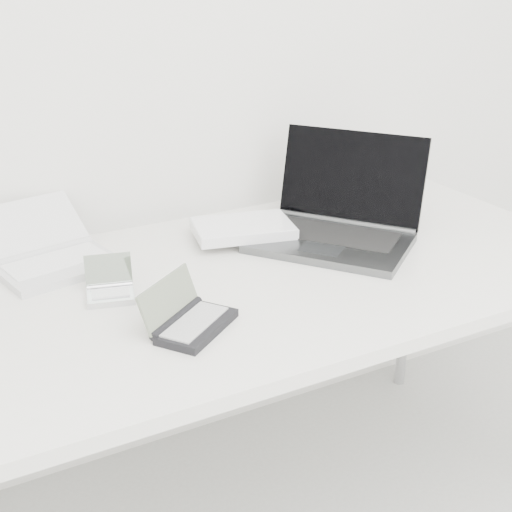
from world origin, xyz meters
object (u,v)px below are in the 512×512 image
laptop_large (313,225)px  palmtop_charcoal (189,320)px  netbook_open_white (50,255)px  desk (259,290)px

laptop_large → palmtop_charcoal: laptop_large is taller
netbook_open_white → palmtop_charcoal: netbook_open_white is taller
palmtop_charcoal → laptop_large: bearing=-5.0°
netbook_open_white → palmtop_charcoal: bearing=-80.9°
palmtop_charcoal → desk: bearing=-1.8°
netbook_open_white → laptop_large: bearing=-25.9°
laptop_large → netbook_open_white: 0.63m
laptop_large → palmtop_charcoal: 0.52m
laptop_large → netbook_open_white: bearing=-142.0°
desk → laptop_large: 0.25m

